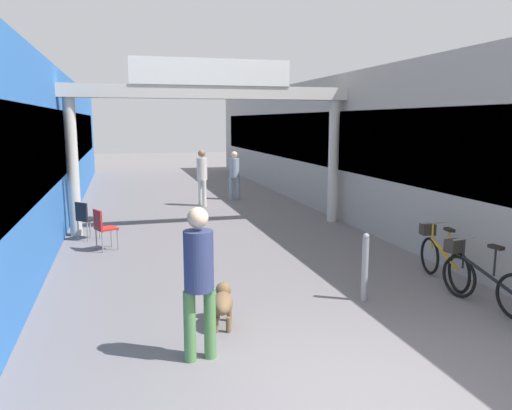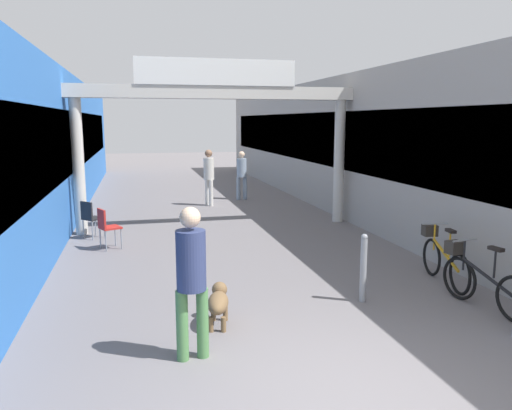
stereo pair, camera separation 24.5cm
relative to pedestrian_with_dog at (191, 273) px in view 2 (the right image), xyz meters
The scene contains 13 objects.
ground_plane 2.25m from the pedestrian_with_dog, 44.06° to the right, with size 80.00×80.00×0.00m, color slate.
storefront_left 10.33m from the pedestrian_with_dog, 110.83° to the left, with size 3.00×26.00×4.00m.
storefront_right 11.66m from the pedestrian_with_dog, 55.81° to the left, with size 3.00×26.00×4.00m.
arcade_sign_gateway 7.50m from the pedestrian_with_dog, 78.56° to the left, with size 7.40×0.47×4.24m.
pedestrian_with_dog is the anchor object (origin of this frame).
pedestrian_carrying_crate 10.72m from the pedestrian_with_dog, 80.74° to the left, with size 0.44×0.44×1.83m.
pedestrian_elderly_walking 11.97m from the pedestrian_with_dog, 75.36° to the left, with size 0.38×0.34×1.70m.
dog_on_leash 1.24m from the pedestrian_with_dog, 63.63° to the left, with size 0.42×0.75×0.53m.
bicycle_black_nearest 4.39m from the pedestrian_with_dog, ahead, with size 0.46×1.68×0.98m.
bicycle_orange_second 4.85m from the pedestrian_with_dog, 21.92° to the left, with size 0.46×1.68×0.98m.
bollard_post_metal 3.05m from the pedestrian_with_dog, 24.57° to the left, with size 0.10×0.10×1.07m.
cafe_chair_red_nearer 5.62m from the pedestrian_with_dog, 102.72° to the left, with size 0.53×0.53×0.89m.
cafe_chair_black_farther 6.82m from the pedestrian_with_dog, 104.07° to the left, with size 0.56×0.56×0.89m.
Camera 2 is at (-2.00, -4.09, 2.74)m, focal length 35.00 mm.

